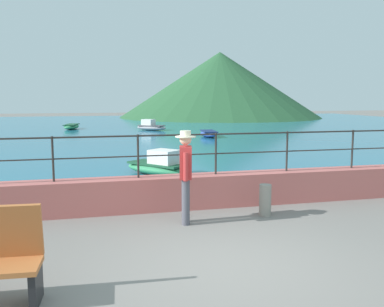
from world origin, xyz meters
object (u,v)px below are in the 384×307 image
(boat_3, at_px, (151,126))
(boat_4, at_px, (159,166))
(boat_0, at_px, (71,126))
(person_walking, at_px, (186,172))
(boat_2, at_px, (209,133))
(bollard, at_px, (265,200))

(boat_3, distance_m, boat_4, 17.07)
(boat_0, xyz_separation_m, boat_3, (5.40, -2.45, 0.07))
(person_walking, relative_size, boat_0, 0.72)
(boat_3, height_order, boat_4, same)
(person_walking, relative_size, boat_4, 0.74)
(boat_0, relative_size, boat_2, 1.02)
(boat_4, bearing_deg, bollard, -73.59)
(person_walking, relative_size, boat_2, 0.73)
(bollard, height_order, boat_2, bollard)
(boat_0, distance_m, boat_4, 19.63)
(person_walking, xyz_separation_m, boat_3, (2.55, 21.68, -0.65))
(person_walking, bearing_deg, bollard, 4.56)
(person_walking, bearing_deg, boat_4, 86.40)
(person_walking, relative_size, boat_3, 0.76)
(boat_3, bearing_deg, boat_4, -97.59)
(person_walking, bearing_deg, boat_2, 72.31)
(bollard, height_order, boat_0, bollard)
(boat_0, height_order, boat_4, boat_4)
(boat_0, bearing_deg, boat_4, -80.78)
(boat_4, bearing_deg, boat_2, 66.88)
(person_walking, xyz_separation_m, bollard, (1.66, 0.13, -0.66))
(person_walking, distance_m, bollard, 1.79)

